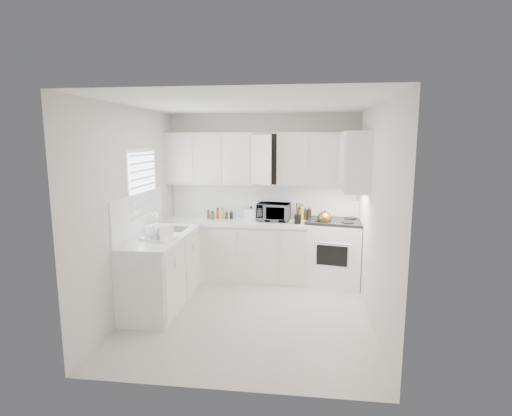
% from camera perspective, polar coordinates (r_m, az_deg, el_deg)
% --- Properties ---
extents(floor, '(3.20, 3.20, 0.00)m').
position_cam_1_polar(floor, '(5.27, -0.97, -14.81)').
color(floor, beige).
rests_on(floor, ground).
extents(ceiling, '(3.20, 3.20, 0.00)m').
position_cam_1_polar(ceiling, '(4.82, -1.06, 14.60)').
color(ceiling, white).
rests_on(ceiling, ground).
extents(wall_back, '(3.00, 0.00, 3.00)m').
position_cam_1_polar(wall_back, '(6.45, 0.99, 1.76)').
color(wall_back, beige).
rests_on(wall_back, ground).
extents(wall_front, '(3.00, 0.00, 3.00)m').
position_cam_1_polar(wall_front, '(3.34, -4.91, -5.66)').
color(wall_front, beige).
rests_on(wall_front, ground).
extents(wall_left, '(0.00, 3.20, 3.20)m').
position_cam_1_polar(wall_left, '(5.30, -17.27, -0.38)').
color(wall_left, beige).
rests_on(wall_left, ground).
extents(wall_right, '(0.00, 3.20, 3.20)m').
position_cam_1_polar(wall_right, '(4.90, 16.61, -1.13)').
color(wall_right, beige).
rests_on(wall_right, ground).
extents(window_blinds, '(0.06, 0.96, 1.06)m').
position_cam_1_polar(window_blinds, '(5.58, -15.74, 2.76)').
color(window_blinds, white).
rests_on(window_blinds, wall_left).
extents(lower_cabinets_back, '(2.22, 0.60, 0.90)m').
position_cam_1_polar(lower_cabinets_back, '(6.39, -2.82, -6.13)').
color(lower_cabinets_back, beige).
rests_on(lower_cabinets_back, floor).
extents(lower_cabinets_left, '(0.60, 1.60, 0.90)m').
position_cam_1_polar(lower_cabinets_left, '(5.57, -13.14, -8.74)').
color(lower_cabinets_left, beige).
rests_on(lower_cabinets_left, floor).
extents(countertop_back, '(2.24, 0.64, 0.05)m').
position_cam_1_polar(countertop_back, '(6.27, -2.87, -1.97)').
color(countertop_back, silver).
rests_on(countertop_back, lower_cabinets_back).
extents(countertop_left, '(0.64, 1.62, 0.05)m').
position_cam_1_polar(countertop_left, '(5.44, -13.23, -3.99)').
color(countertop_left, silver).
rests_on(countertop_left, lower_cabinets_left).
extents(backsplash_back, '(2.98, 0.02, 0.55)m').
position_cam_1_polar(backsplash_back, '(6.45, 0.98, 1.08)').
color(backsplash_back, silver).
rests_on(backsplash_back, wall_back).
extents(backsplash_left, '(0.02, 1.60, 0.55)m').
position_cam_1_polar(backsplash_left, '(5.49, -16.29, -0.80)').
color(backsplash_left, silver).
rests_on(backsplash_left, wall_left).
extents(upper_cabinets_back, '(3.00, 0.33, 0.80)m').
position_cam_1_polar(upper_cabinets_back, '(6.26, 0.83, 3.37)').
color(upper_cabinets_back, beige).
rests_on(upper_cabinets_back, wall_back).
extents(upper_cabinets_right, '(0.33, 0.90, 0.80)m').
position_cam_1_polar(upper_cabinets_right, '(5.65, 13.72, 2.42)').
color(upper_cabinets_right, beige).
rests_on(upper_cabinets_right, wall_right).
extents(sink, '(0.42, 0.38, 0.30)m').
position_cam_1_polar(sink, '(5.73, -12.08, -1.78)').
color(sink, gray).
rests_on(sink, countertop_left).
extents(stove, '(0.95, 0.83, 1.27)m').
position_cam_1_polar(stove, '(6.24, 11.23, -4.90)').
color(stove, white).
rests_on(stove, floor).
extents(tea_kettle, '(0.31, 0.29, 0.24)m').
position_cam_1_polar(tea_kettle, '(5.98, 9.75, -1.32)').
color(tea_kettle, brown).
rests_on(tea_kettle, stove).
extents(frying_pan, '(0.38, 0.52, 0.04)m').
position_cam_1_polar(frying_pan, '(6.34, 12.85, -1.68)').
color(frying_pan, black).
rests_on(frying_pan, stove).
extents(microwave, '(0.52, 0.33, 0.33)m').
position_cam_1_polar(microwave, '(6.20, 2.55, -0.29)').
color(microwave, gray).
rests_on(microwave, countertop_back).
extents(rice_cooker, '(0.27, 0.27, 0.23)m').
position_cam_1_polar(rice_cooker, '(6.22, -0.70, -0.76)').
color(rice_cooker, white).
rests_on(rice_cooker, countertop_back).
extents(paper_towel, '(0.12, 0.12, 0.27)m').
position_cam_1_polar(paper_towel, '(6.42, 0.07, -0.23)').
color(paper_towel, white).
rests_on(paper_towel, countertop_back).
extents(utensil_crock, '(0.12, 0.12, 0.33)m').
position_cam_1_polar(utensil_crock, '(5.98, 5.97, -0.70)').
color(utensil_crock, black).
rests_on(utensil_crock, countertop_back).
extents(dish_rack, '(0.46, 0.40, 0.21)m').
position_cam_1_polar(dish_rack, '(5.16, -13.73, -3.25)').
color(dish_rack, white).
rests_on(dish_rack, countertop_left).
extents(spice_left_0, '(0.06, 0.06, 0.13)m').
position_cam_1_polar(spice_left_0, '(6.47, -6.70, -0.85)').
color(spice_left_0, brown).
rests_on(spice_left_0, countertop_back).
extents(spice_left_1, '(0.06, 0.06, 0.13)m').
position_cam_1_polar(spice_left_1, '(6.36, -6.23, -1.01)').
color(spice_left_1, '#2D6E24').
rests_on(spice_left_1, countertop_back).
extents(spice_left_2, '(0.06, 0.06, 0.13)m').
position_cam_1_polar(spice_left_2, '(6.43, -5.40, -0.88)').
color(spice_left_2, '#DA4A1D').
rests_on(spice_left_2, countertop_back).
extents(spice_left_3, '(0.06, 0.06, 0.13)m').
position_cam_1_polar(spice_left_3, '(6.33, -4.91, -1.04)').
color(spice_left_3, '#B2C92F').
rests_on(spice_left_3, countertop_back).
extents(spice_left_4, '(0.06, 0.06, 0.13)m').
position_cam_1_polar(spice_left_4, '(6.40, -4.09, -0.91)').
color(spice_left_4, '#503317').
rests_on(spice_left_4, countertop_back).
extents(spice_left_5, '(0.06, 0.06, 0.13)m').
position_cam_1_polar(spice_left_5, '(6.30, -3.58, -1.07)').
color(spice_left_5, black).
rests_on(spice_left_5, countertop_back).
extents(sauce_right_0, '(0.06, 0.06, 0.19)m').
position_cam_1_polar(sauce_right_0, '(6.32, 6.08, -0.81)').
color(sauce_right_0, '#DA4A1D').
rests_on(sauce_right_0, countertop_back).
extents(sauce_right_1, '(0.06, 0.06, 0.19)m').
position_cam_1_polar(sauce_right_1, '(6.26, 6.58, -0.91)').
color(sauce_right_1, '#B2C92F').
rests_on(sauce_right_1, countertop_back).
extents(sauce_right_2, '(0.06, 0.06, 0.19)m').
position_cam_1_polar(sauce_right_2, '(6.32, 7.08, -0.83)').
color(sauce_right_2, '#503317').
rests_on(sauce_right_2, countertop_back).
extents(sauce_right_3, '(0.06, 0.06, 0.19)m').
position_cam_1_polar(sauce_right_3, '(6.26, 7.58, -0.93)').
color(sauce_right_3, black).
rests_on(sauce_right_3, countertop_back).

